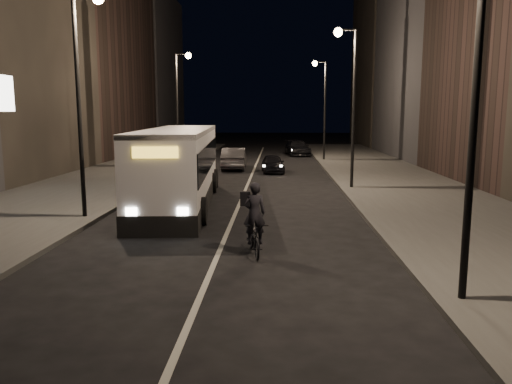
# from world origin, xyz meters

# --- Properties ---
(ground) EXTENTS (180.00, 180.00, 0.00)m
(ground) POSITION_xyz_m (0.00, 0.00, 0.00)
(ground) COLOR black
(ground) RESTS_ON ground
(sidewalk_right) EXTENTS (7.00, 70.00, 0.16)m
(sidewalk_right) POSITION_xyz_m (8.50, 14.00, 0.08)
(sidewalk_right) COLOR #383836
(sidewalk_right) RESTS_ON ground
(sidewalk_left) EXTENTS (7.00, 70.00, 0.16)m
(sidewalk_left) POSITION_xyz_m (-8.50, 14.00, 0.08)
(sidewalk_left) COLOR #383836
(sidewalk_left) RESTS_ON ground
(building_row_right) EXTENTS (8.00, 61.00, 21.00)m
(building_row_right) POSITION_xyz_m (16.00, 27.50, 10.50)
(building_row_right) COLOR black
(building_row_right) RESTS_ON ground
(building_row_left) EXTENTS (8.00, 61.00, 22.00)m
(building_row_left) POSITION_xyz_m (-16.00, 28.50, 11.00)
(building_row_left) COLOR black
(building_row_left) RESTS_ON ground
(streetlight_right_near) EXTENTS (1.20, 0.44, 8.12)m
(streetlight_right_near) POSITION_xyz_m (5.33, -4.00, 5.36)
(streetlight_right_near) COLOR black
(streetlight_right_near) RESTS_ON sidewalk_right
(streetlight_right_mid) EXTENTS (1.20, 0.44, 8.12)m
(streetlight_right_mid) POSITION_xyz_m (5.33, 12.00, 5.36)
(streetlight_right_mid) COLOR black
(streetlight_right_mid) RESTS_ON sidewalk_right
(streetlight_right_far) EXTENTS (1.20, 0.44, 8.12)m
(streetlight_right_far) POSITION_xyz_m (5.33, 28.00, 5.36)
(streetlight_right_far) COLOR black
(streetlight_right_far) RESTS_ON sidewalk_right
(streetlight_left_near) EXTENTS (1.20, 0.44, 8.12)m
(streetlight_left_near) POSITION_xyz_m (-5.33, 4.00, 5.36)
(streetlight_left_near) COLOR black
(streetlight_left_near) RESTS_ON sidewalk_left
(streetlight_left_far) EXTENTS (1.20, 0.44, 8.12)m
(streetlight_left_far) POSITION_xyz_m (-5.33, 22.00, 5.36)
(streetlight_left_far) COLOR black
(streetlight_left_far) RESTS_ON sidewalk_left
(city_bus) EXTENTS (3.63, 12.55, 3.34)m
(city_bus) POSITION_xyz_m (-2.65, 7.58, 1.82)
(city_bus) COLOR white
(city_bus) RESTS_ON ground
(cyclist_on_bicycle) EXTENTS (0.97, 1.93, 2.13)m
(cyclist_on_bicycle) POSITION_xyz_m (1.05, -0.39, 0.71)
(cyclist_on_bicycle) COLOR black
(cyclist_on_bicycle) RESTS_ON ground
(car_near) EXTENTS (1.70, 3.69, 1.23)m
(car_near) POSITION_xyz_m (1.37, 19.79, 0.61)
(car_near) COLOR black
(car_near) RESTS_ON ground
(car_mid) EXTENTS (1.82, 4.76, 1.55)m
(car_mid) POSITION_xyz_m (-1.47, 21.68, 0.77)
(car_mid) COLOR #323234
(car_mid) RESTS_ON ground
(car_far) EXTENTS (2.65, 5.14, 1.43)m
(car_far) POSITION_xyz_m (3.60, 33.95, 0.71)
(car_far) COLOR black
(car_far) RESTS_ON ground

